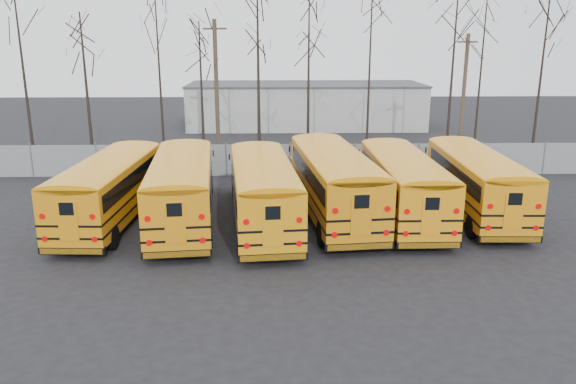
{
  "coord_description": "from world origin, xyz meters",
  "views": [
    {
      "loc": [
        -0.96,
        -22.24,
        8.41
      ],
      "look_at": [
        -0.38,
        2.31,
        1.6
      ],
      "focal_mm": 35.0,
      "sensor_mm": 36.0,
      "label": 1
    }
  ],
  "objects_px": {
    "bus_a": "(110,184)",
    "bus_c": "(263,186)",
    "bus_f": "(475,177)",
    "utility_pole_left": "(217,88)",
    "utility_pole_right": "(463,95)",
    "bus_e": "(402,180)",
    "bus_b": "(182,184)",
    "bus_d": "(333,177)"
  },
  "relations": [
    {
      "from": "bus_b",
      "to": "bus_c",
      "type": "distance_m",
      "value": 3.73
    },
    {
      "from": "bus_c",
      "to": "utility_pole_left",
      "type": "height_order",
      "value": "utility_pole_left"
    },
    {
      "from": "bus_b",
      "to": "utility_pole_left",
      "type": "distance_m",
      "value": 15.32
    },
    {
      "from": "bus_c",
      "to": "bus_f",
      "type": "xyz_separation_m",
      "value": [
        10.29,
        1.65,
        -0.03
      ]
    },
    {
      "from": "bus_b",
      "to": "bus_f",
      "type": "distance_m",
      "value": 14.04
    },
    {
      "from": "bus_d",
      "to": "utility_pole_right",
      "type": "bearing_deg",
      "value": 47.01
    },
    {
      "from": "bus_e",
      "to": "utility_pole_left",
      "type": "height_order",
      "value": "utility_pole_left"
    },
    {
      "from": "utility_pole_left",
      "to": "bus_c",
      "type": "bearing_deg",
      "value": -61.57
    },
    {
      "from": "bus_d",
      "to": "bus_f",
      "type": "bearing_deg",
      "value": -2.5
    },
    {
      "from": "bus_e",
      "to": "bus_f",
      "type": "bearing_deg",
      "value": 8.39
    },
    {
      "from": "bus_a",
      "to": "bus_f",
      "type": "bearing_deg",
      "value": 5.73
    },
    {
      "from": "bus_a",
      "to": "utility_pole_left",
      "type": "bearing_deg",
      "value": 79.17
    },
    {
      "from": "bus_c",
      "to": "bus_f",
      "type": "relative_size",
      "value": 1.02
    },
    {
      "from": "bus_a",
      "to": "bus_c",
      "type": "height_order",
      "value": "bus_c"
    },
    {
      "from": "bus_c",
      "to": "utility_pole_right",
      "type": "xyz_separation_m",
      "value": [
        13.99,
        15.35,
        2.57
      ]
    },
    {
      "from": "bus_e",
      "to": "utility_pole_left",
      "type": "relative_size",
      "value": 1.18
    },
    {
      "from": "bus_f",
      "to": "utility_pole_right",
      "type": "height_order",
      "value": "utility_pole_right"
    },
    {
      "from": "bus_c",
      "to": "bus_e",
      "type": "relative_size",
      "value": 1.03
    },
    {
      "from": "bus_f",
      "to": "bus_e",
      "type": "bearing_deg",
      "value": -169.38
    },
    {
      "from": "bus_e",
      "to": "utility_pole_left",
      "type": "bearing_deg",
      "value": 124.71
    },
    {
      "from": "bus_f",
      "to": "bus_c",
      "type": "bearing_deg",
      "value": -169.08
    },
    {
      "from": "bus_c",
      "to": "utility_pole_left",
      "type": "distance_m",
      "value": 16.14
    },
    {
      "from": "bus_e",
      "to": "bus_f",
      "type": "height_order",
      "value": "bus_e"
    },
    {
      "from": "bus_f",
      "to": "utility_pole_left",
      "type": "xyz_separation_m",
      "value": [
        -13.8,
        13.8,
        3.08
      ]
    },
    {
      "from": "bus_c",
      "to": "utility_pole_right",
      "type": "relative_size",
      "value": 1.34
    },
    {
      "from": "bus_b",
      "to": "bus_e",
      "type": "bearing_deg",
      "value": -2.4
    },
    {
      "from": "bus_d",
      "to": "utility_pole_right",
      "type": "relative_size",
      "value": 1.41
    },
    {
      "from": "bus_b",
      "to": "bus_c",
      "type": "relative_size",
      "value": 1.01
    },
    {
      "from": "bus_d",
      "to": "bus_f",
      "type": "distance_m",
      "value": 6.97
    },
    {
      "from": "bus_a",
      "to": "bus_b",
      "type": "bearing_deg",
      "value": -2.36
    },
    {
      "from": "utility_pole_right",
      "to": "bus_a",
      "type": "bearing_deg",
      "value": -158.16
    },
    {
      "from": "bus_f",
      "to": "bus_b",
      "type": "bearing_deg",
      "value": -173.26
    },
    {
      "from": "bus_e",
      "to": "utility_pole_right",
      "type": "relative_size",
      "value": 1.31
    },
    {
      "from": "bus_a",
      "to": "bus_d",
      "type": "distance_m",
      "value": 10.4
    },
    {
      "from": "bus_a",
      "to": "bus_b",
      "type": "relative_size",
      "value": 0.96
    },
    {
      "from": "bus_f",
      "to": "utility_pole_left",
      "type": "bearing_deg",
      "value": 136.79
    },
    {
      "from": "bus_d",
      "to": "utility_pole_left",
      "type": "bearing_deg",
      "value": 109.79
    },
    {
      "from": "bus_e",
      "to": "utility_pole_left",
      "type": "xyz_separation_m",
      "value": [
        -10.12,
        14.37,
        3.08
      ]
    },
    {
      "from": "bus_a",
      "to": "bus_c",
      "type": "xyz_separation_m",
      "value": [
        7.06,
        -0.74,
        0.04
      ]
    },
    {
      "from": "utility_pole_right",
      "to": "bus_c",
      "type": "bearing_deg",
      "value": -145.27
    },
    {
      "from": "utility_pole_right",
      "to": "bus_e",
      "type": "bearing_deg",
      "value": -130.28
    },
    {
      "from": "bus_a",
      "to": "bus_f",
      "type": "relative_size",
      "value": 1.0
    }
  ]
}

